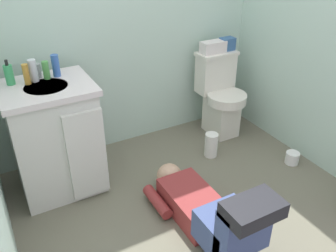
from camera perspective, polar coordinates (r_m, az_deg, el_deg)
name	(u,v)px	position (r m, az deg, el deg)	size (l,w,h in m)	color
ground_plane	(188,202)	(2.65, 3.20, -12.00)	(2.80, 2.96, 0.04)	#696654
wall_back	(123,3)	(2.94, -7.15, 18.87)	(2.46, 0.08, 2.40)	#B4D1C2
toilet	(220,95)	(3.31, 8.26, 4.84)	(0.36, 0.46, 0.75)	silver
vanity_cabinet	(55,138)	(2.65, -17.44, -1.81)	(0.60, 0.53, 0.82)	silver
faucet	(39,71)	(2.59, -19.78, 8.23)	(0.02, 0.02, 0.10)	silver
person_plumber	(208,210)	(2.32, 6.40, -13.15)	(0.38, 1.06, 0.52)	maroon
tissue_box	(213,47)	(3.19, 7.18, 12.34)	(0.22, 0.11, 0.10)	silver
toiletry_bag	(227,44)	(3.28, 9.39, 12.74)	(0.12, 0.09, 0.11)	#33598C
soap_dispenser	(9,75)	(2.55, -23.92, 7.48)	(0.06, 0.06, 0.17)	#3AA561
bottle_amber	(26,74)	(2.51, -21.59, 7.65)	(0.04, 0.04, 0.14)	#C38B33
bottle_clear	(33,71)	(2.54, -20.64, 8.24)	(0.05, 0.05, 0.15)	silver
bottle_green	(46,70)	(2.56, -18.81, 8.39)	(0.04, 0.04, 0.12)	#52A44F
bottle_blue	(56,66)	(2.58, -17.41, 9.14)	(0.05, 0.05, 0.15)	#3864B9
paper_towel_roll	(211,145)	(3.05, 6.87, -3.00)	(0.11, 0.11, 0.21)	white
toilet_paper_roll	(292,158)	(3.14, 19.11, -4.80)	(0.11, 0.11, 0.10)	white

